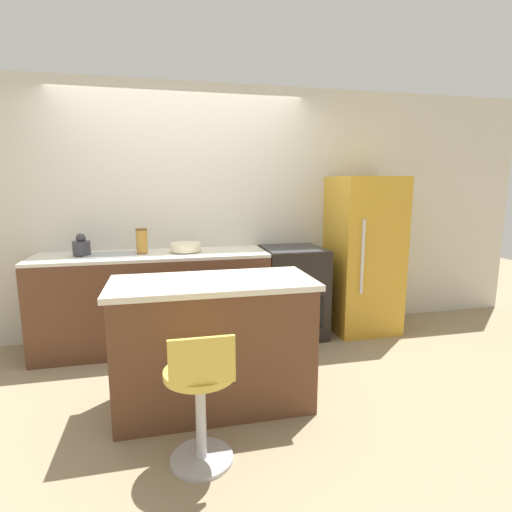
% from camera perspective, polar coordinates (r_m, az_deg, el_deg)
% --- Properties ---
extents(ground_plane, '(14.00, 14.00, 0.00)m').
position_cam_1_polar(ground_plane, '(3.91, -9.08, -13.91)').
color(ground_plane, '#998466').
extents(wall_back, '(8.00, 0.06, 2.60)m').
position_cam_1_polar(wall_back, '(4.27, -10.20, 6.14)').
color(wall_back, beige).
rests_on(wall_back, ground_plane).
extents(back_counter, '(2.19, 0.63, 0.94)m').
position_cam_1_polar(back_counter, '(4.06, -14.25, -6.16)').
color(back_counter, brown).
rests_on(back_counter, ground_plane).
extents(kitchen_island, '(1.41, 0.65, 0.93)m').
position_cam_1_polar(kitchen_island, '(2.93, -6.05, -12.29)').
color(kitchen_island, brown).
rests_on(kitchen_island, ground_plane).
extents(oven_range, '(0.62, 0.64, 0.94)m').
position_cam_1_polar(oven_range, '(4.26, 5.24, -5.09)').
color(oven_range, black).
rests_on(oven_range, ground_plane).
extents(refrigerator, '(0.68, 0.68, 1.67)m').
position_cam_1_polar(refrigerator, '(4.48, 15.05, 0.16)').
color(refrigerator, gold).
rests_on(refrigerator, ground_plane).
extents(stool_chair, '(0.41, 0.41, 0.82)m').
position_cam_1_polar(stool_chair, '(2.39, -7.90, -19.49)').
color(stool_chair, '#B7B7BC').
rests_on(stool_chair, ground_plane).
extents(kettle, '(0.16, 0.16, 0.20)m').
position_cam_1_polar(kettle, '(4.05, -23.67, 1.28)').
color(kettle, '#333338').
rests_on(kettle, back_counter).
extents(mixing_bowl, '(0.30, 0.30, 0.08)m').
position_cam_1_polar(mixing_bowl, '(3.98, -10.03, 1.27)').
color(mixing_bowl, beige).
rests_on(mixing_bowl, back_counter).
extents(canister_jar, '(0.11, 0.11, 0.23)m').
position_cam_1_polar(canister_jar, '(3.97, -16.00, 2.13)').
color(canister_jar, '#B77F33').
rests_on(canister_jar, back_counter).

